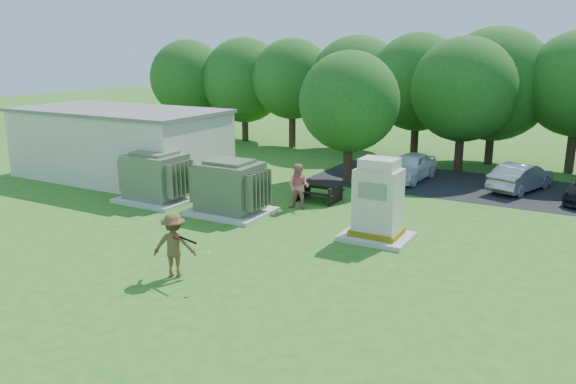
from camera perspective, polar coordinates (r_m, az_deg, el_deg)
The scene contains 14 objects.
ground at distance 16.62m, azimuth -6.83°, elevation -7.34°, with size 120.00×120.00×0.00m, color #2D6619.
service_building at distance 28.38m, azimuth -16.68°, elevation 4.59°, with size 10.00×5.00×3.20m, color beige.
service_building_roof at distance 28.16m, azimuth -16.93°, elevation 7.95°, with size 10.20×5.20×0.15m, color slate.
parking_strip at distance 26.71m, azimuth 23.75°, elevation -0.11°, with size 20.00×6.00×0.01m, color #232326.
transformer_left at distance 23.64m, azimuth -13.26°, elevation 1.40°, with size 3.00×2.40×2.07m.
transformer_right at distance 21.37m, azimuth -5.90°, elevation 0.34°, with size 3.00×2.40×2.07m.
generator_cabinet at distance 18.55m, azimuth 9.10°, elevation -1.24°, with size 2.23×1.82×2.71m.
picnic_table at distance 23.20m, azimuth 3.15°, elevation 0.24°, with size 1.75×1.31×0.75m.
batter at distance 15.72m, azimuth -11.50°, elevation -5.29°, with size 1.17×0.67×1.81m, color brown.
person_at_picnic at distance 21.85m, azimuth 1.10°, elevation 0.55°, with size 0.88×0.68×1.80m, color #DB7477.
car_white at distance 27.40m, azimuth 12.32°, elevation 2.53°, with size 1.55×3.86×1.32m, color white.
car_silver_a at distance 26.81m, azimuth 22.59°, elevation 1.41°, with size 1.32×3.78×1.24m, color #A5A5AA.
batting_equipment at distance 15.17m, azimuth -10.17°, elevation -4.97°, with size 1.30×0.30×0.28m.
tree_row at distance 31.86m, azimuth 15.97°, elevation 10.28°, with size 41.30×13.30×7.30m.
Camera 1 is at (9.21, -12.40, 6.11)m, focal length 35.00 mm.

